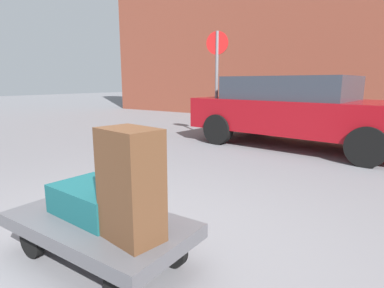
% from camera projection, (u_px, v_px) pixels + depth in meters
% --- Properties ---
extents(ground_plane, '(60.00, 60.00, 0.00)m').
position_uv_depth(ground_plane, '(101.00, 261.00, 2.33)').
color(ground_plane, slate).
extents(luggage_cart, '(1.40, 0.73, 0.34)m').
position_uv_depth(luggage_cart, '(99.00, 227.00, 2.28)').
color(luggage_cart, '#4C4C51').
rests_on(luggage_cart, ground_plane).
extents(suitcase_teal_rear_right, '(0.66, 0.47, 0.22)m').
position_uv_depth(suitcase_teal_rear_right, '(95.00, 200.00, 2.33)').
color(suitcase_teal_rear_right, '#144C51').
rests_on(suitcase_teal_rear_right, luggage_cart).
extents(suitcase_brown_front_right, '(0.41, 0.31, 0.70)m').
position_uv_depth(suitcase_brown_front_right, '(131.00, 185.00, 1.91)').
color(suitcase_brown_front_right, '#51331E').
rests_on(suitcase_brown_front_right, luggage_cart).
extents(parked_car, '(4.47, 2.28, 1.42)m').
position_uv_depth(parked_car, '(297.00, 109.00, 6.37)').
color(parked_car, maroon).
rests_on(parked_car, ground_plane).
extents(no_parking_sign, '(0.49, 0.13, 2.40)m').
position_uv_depth(no_parking_sign, '(217.00, 74.00, 7.02)').
color(no_parking_sign, slate).
rests_on(no_parking_sign, ground_plane).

